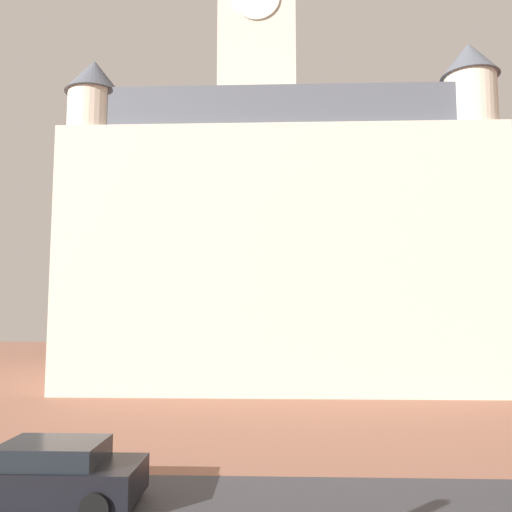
# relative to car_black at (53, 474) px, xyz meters

# --- Properties ---
(landmark_building) EXTENTS (24.56, 16.02, 32.72)m
(landmark_building) POSITION_rel_car_black_xyz_m (5.33, 22.20, 8.48)
(landmark_building) COLOR beige
(landmark_building) RESTS_ON ground_plane
(car_black) EXTENTS (4.10, 2.10, 1.45)m
(car_black) POSITION_rel_car_black_xyz_m (0.00, 0.00, 0.00)
(car_black) COLOR black
(car_black) RESTS_ON ground_plane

